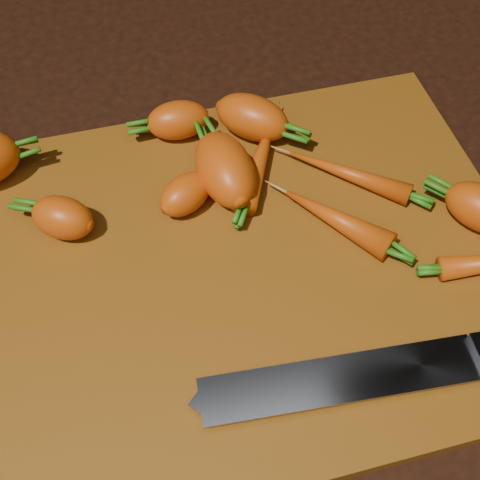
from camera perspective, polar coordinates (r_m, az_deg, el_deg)
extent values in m
cube|color=black|center=(0.60, 0.24, -2.72)|extent=(2.00, 2.00, 0.01)
cube|color=#80460C|center=(0.60, 0.24, -2.13)|extent=(0.50, 0.40, 0.01)
ellipsoid|color=#D54E0B|center=(0.62, -14.91, 1.85)|extent=(0.07, 0.06, 0.04)
ellipsoid|color=#D54E0B|center=(0.68, 1.05, 10.42)|extent=(0.09, 0.09, 0.04)
ellipsoid|color=#D54E0B|center=(0.62, -1.29, 6.04)|extent=(0.06, 0.09, 0.05)
ellipsoid|color=#D54E0B|center=(0.68, -5.32, 10.15)|extent=(0.06, 0.04, 0.04)
ellipsoid|color=#D54E0B|center=(0.62, -4.69, 3.92)|extent=(0.07, 0.06, 0.04)
ellipsoid|color=#D54E0B|center=(0.65, 1.67, 6.84)|extent=(0.08, 0.12, 0.03)
ellipsoid|color=#D54E0B|center=(0.61, 8.24, 1.78)|extent=(0.09, 0.10, 0.03)
ellipsoid|color=#D54E0B|center=(0.65, 9.24, 5.61)|extent=(0.11, 0.10, 0.02)
cube|color=gray|center=(0.52, -3.46, -13.71)|extent=(0.22, 0.06, 0.00)
cube|color=gray|center=(0.53, 9.27, -11.54)|extent=(0.02, 0.03, 0.02)
cube|color=black|center=(0.55, 16.24, -10.10)|extent=(0.13, 0.03, 0.02)
cylinder|color=#B2B2B7|center=(0.54, 14.59, -10.07)|extent=(0.01, 0.01, 0.00)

